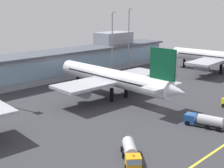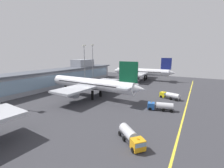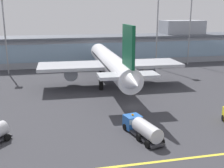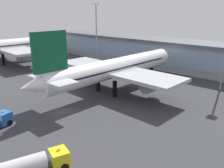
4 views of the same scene
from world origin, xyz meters
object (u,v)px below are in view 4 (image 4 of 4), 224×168
(apron_light_mast_west, at_px, (96,25))
(airliner_near_left, at_px, (7,46))
(airliner_near_right, at_px, (114,69))
(fuel_tanker_truck, at_px, (37,164))

(apron_light_mast_west, bearing_deg, airliner_near_left, -139.50)
(airliner_near_left, xyz_separation_m, airliner_near_right, (55.65, 2.30, -0.52))
(fuel_tanker_truck, xyz_separation_m, apron_light_mast_west, (-43.17, 53.00, 13.66))
(airliner_near_left, relative_size, airliner_near_right, 1.08)
(airliner_near_left, distance_m, airliner_near_right, 55.70)
(airliner_near_right, bearing_deg, apron_light_mast_west, 54.89)
(airliner_near_left, bearing_deg, airliner_near_right, -84.02)
(airliner_near_left, distance_m, apron_light_mast_west, 37.02)
(airliner_near_right, height_order, fuel_tanker_truck, airliner_near_right)
(airliner_near_right, distance_m, fuel_tanker_truck, 35.52)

